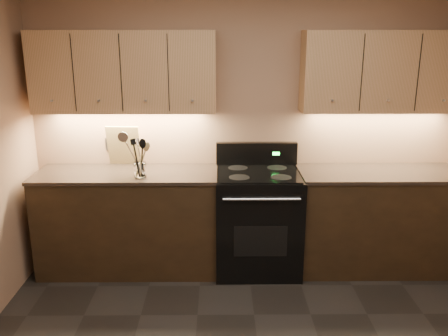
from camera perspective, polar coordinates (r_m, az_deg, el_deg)
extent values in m
cube|color=#99755A|center=(4.45, 2.93, 5.21)|extent=(4.00, 0.04, 2.60)
cube|color=black|center=(4.47, -11.30, -6.40)|extent=(1.60, 0.60, 0.90)
cube|color=#3E3127|center=(4.32, -11.63, -0.68)|extent=(1.62, 0.62, 0.03)
cube|color=black|center=(4.63, 17.84, -6.12)|extent=(1.44, 0.60, 0.90)
cube|color=#3E3127|center=(4.48, 18.34, -0.59)|extent=(1.46, 0.62, 0.03)
cube|color=black|center=(4.38, 4.07, -6.46)|extent=(0.76, 0.65, 0.92)
cube|color=black|center=(4.23, 4.20, -0.62)|extent=(0.70, 0.60, 0.01)
cube|color=black|center=(4.47, 3.94, 1.71)|extent=(0.76, 0.07, 0.22)
cube|color=#19FF33|center=(4.45, 6.28, 1.73)|extent=(0.06, 0.00, 0.03)
cylinder|color=silver|center=(3.94, 4.55, -3.77)|extent=(0.65, 0.02, 0.02)
cube|color=black|center=(4.10, 4.42, -8.79)|extent=(0.46, 0.00, 0.28)
cylinder|color=black|center=(4.07, 1.84, -1.14)|extent=(0.18, 0.18, 0.00)
cylinder|color=black|center=(4.10, 6.87, -1.12)|extent=(0.18, 0.18, 0.00)
cylinder|color=black|center=(4.36, 1.68, 0.02)|extent=(0.18, 0.18, 0.00)
cylinder|color=black|center=(4.39, 6.39, 0.03)|extent=(0.18, 0.18, 0.00)
cube|color=tan|center=(4.31, -11.92, 11.26)|extent=(1.60, 0.30, 0.70)
cube|color=tan|center=(4.47, 18.73, 10.92)|extent=(1.44, 0.30, 0.70)
cube|color=#B2B5BA|center=(4.59, -13.54, 2.82)|extent=(0.08, 0.01, 0.12)
cylinder|color=white|center=(4.13, -10.08, -0.19)|extent=(0.13, 0.13, 0.13)
cylinder|color=white|center=(4.15, -10.04, -0.97)|extent=(0.10, 0.10, 0.02)
cube|color=tan|center=(4.51, -11.94, 2.67)|extent=(0.31, 0.13, 0.38)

